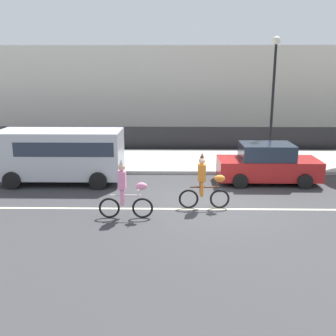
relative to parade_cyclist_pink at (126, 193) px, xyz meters
The scene contains 10 objects.
ground_plane 3.20m from the parade_cyclist_pink, 26.16° to the left, with size 80.00×80.00×0.00m, color #38383A.
road_centre_line 3.02m from the parade_cyclist_pink, 17.26° to the left, with size 36.00×0.14×0.01m, color beige.
sidewalk_curb 8.37m from the parade_cyclist_pink, 70.58° to the left, with size 60.00×5.00×0.15m, color #ADAAA3.
fence_line 11.11m from the parade_cyclist_pink, 75.56° to the left, with size 40.00×0.08×1.40m, color black.
building_backdrop 19.60m from the parade_cyclist_pink, 83.79° to the left, with size 28.00×8.00×6.16m, color beige.
parade_cyclist_pink is the anchor object (origin of this frame).
parade_cyclist_orange 2.70m from the parade_cyclist_pink, 20.30° to the left, with size 1.72×0.50×1.92m.
parked_van_silver 5.13m from the parade_cyclist_pink, 127.35° to the left, with size 5.00×2.22×2.18m.
parked_car_red 6.78m from the parade_cyclist_pink, 37.78° to the left, with size 4.10×1.92×1.64m.
street_lamp_post 9.41m from the parade_cyclist_pink, 47.56° to the left, with size 0.36×0.36×5.86m.
Camera 1 is at (-1.27, -13.03, 4.56)m, focal length 42.00 mm.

